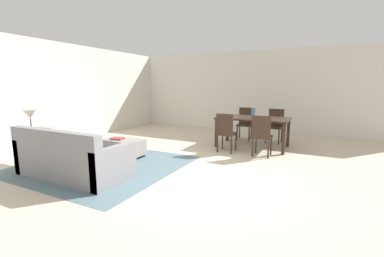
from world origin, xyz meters
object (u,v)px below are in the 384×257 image
(dining_chair_near_left, at_px, (226,131))
(dining_chair_near_right, at_px, (262,134))
(couch, at_px, (72,159))
(dining_table, at_px, (253,121))
(side_table, at_px, (33,142))
(dining_chair_far_right, at_px, (275,124))
(table_lamp, at_px, (30,115))
(ottoman_table, at_px, (123,147))
(book_on_ottoman, at_px, (118,139))
(vase_centerpiece, at_px, (253,113))
(dining_chair_far_left, at_px, (245,122))

(dining_chair_near_left, bearing_deg, dining_chair_near_right, -0.36)
(couch, xyz_separation_m, dining_table, (2.25, 3.55, 0.38))
(side_table, xyz_separation_m, dining_chair_far_right, (3.96, 4.22, 0.07))
(table_lamp, bearing_deg, dining_table, 43.89)
(ottoman_table, bearing_deg, dining_chair_near_right, 27.25)
(dining_chair_far_right, bearing_deg, book_on_ottoman, -132.47)
(table_lamp, relative_size, book_on_ottoman, 2.02)
(couch, relative_size, vase_centerpiece, 7.89)
(dining_chair_far_right, xyz_separation_m, vase_centerpiece, (-0.41, -0.84, 0.37))
(side_table, xyz_separation_m, dining_chair_far_left, (3.11, 4.29, 0.07))
(couch, bearing_deg, table_lamp, 173.68)
(vase_centerpiece, distance_m, book_on_ottoman, 3.32)
(ottoman_table, xyz_separation_m, vase_centerpiece, (2.31, 2.19, 0.66))
(vase_centerpiece, bearing_deg, dining_table, 98.79)
(dining_chair_far_left, bearing_deg, dining_chair_far_right, -4.58)
(dining_chair_near_right, bearing_deg, dining_table, 115.85)
(table_lamp, bearing_deg, dining_chair_far_left, 54.06)
(side_table, distance_m, dining_chair_near_right, 4.72)
(couch, bearing_deg, ottoman_table, 92.33)
(dining_chair_far_right, bearing_deg, dining_chair_near_left, -117.43)
(book_on_ottoman, bearing_deg, dining_chair_far_right, 47.53)
(couch, xyz_separation_m, book_on_ottoman, (-0.15, 1.29, 0.11))
(table_lamp, height_order, dining_chair_far_right, table_lamp)
(dining_chair_far_left, distance_m, vase_centerpiece, 1.08)
(dining_table, bearing_deg, dining_chair_far_left, 116.36)
(dining_chair_far_left, bearing_deg, book_on_ottoman, -121.96)
(ottoman_table, xyz_separation_m, book_on_ottoman, (-0.10, -0.05, 0.18))
(dining_chair_near_left, xyz_separation_m, dining_chair_near_right, (0.83, -0.01, 0.00))
(couch, distance_m, ottoman_table, 1.34)
(dining_table, relative_size, dining_chair_far_left, 1.90)
(side_table, bearing_deg, table_lamp, -14.04)
(side_table, height_order, dining_chair_near_left, dining_chair_near_left)
(side_table, height_order, book_on_ottoman, side_table)
(dining_chair_near_right, height_order, dining_chair_far_right, same)
(dining_chair_near_right, bearing_deg, dining_chair_far_left, 116.11)
(ottoman_table, relative_size, side_table, 1.59)
(vase_centerpiece, bearing_deg, dining_chair_far_left, 115.82)
(dining_table, xyz_separation_m, dining_chair_near_left, (-0.43, -0.82, -0.15))
(dining_chair_near_left, height_order, dining_chair_far_left, same)
(side_table, xyz_separation_m, vase_centerpiece, (3.55, 3.38, 0.44))
(couch, height_order, dining_chair_near_right, dining_chair_near_right)
(book_on_ottoman, bearing_deg, dining_chair_near_right, 27.27)
(dining_chair_near_left, relative_size, vase_centerpiece, 3.63)
(ottoman_table, xyz_separation_m, dining_chair_near_right, (2.70, 1.39, 0.29))
(dining_table, bearing_deg, couch, -122.32)
(table_lamp, distance_m, book_on_ottoman, 1.71)
(dining_chair_near_right, bearing_deg, table_lamp, -146.76)
(side_table, relative_size, vase_centerpiece, 2.24)
(table_lamp, height_order, vase_centerpiece, table_lamp)
(dining_chair_far_right, xyz_separation_m, book_on_ottoman, (-2.82, -3.08, -0.11))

